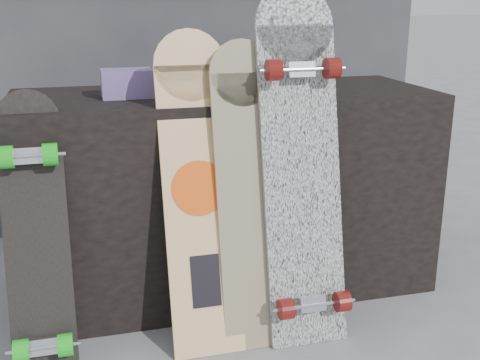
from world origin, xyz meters
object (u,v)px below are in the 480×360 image
object	(u,v)px
vendor_table	(226,191)
longboard_celtic	(249,186)
longboard_cascadia	(302,161)
skateboard_dark	(36,232)
longboard_geisha	(198,183)

from	to	relation	value
vendor_table	longboard_celtic	bearing A→B (deg)	-91.90
longboard_cascadia	vendor_table	bearing A→B (deg)	113.06
longboard_cascadia	skateboard_dark	distance (m)	0.89
longboard_celtic	longboard_cascadia	xyz separation A→B (m)	(0.18, -0.02, 0.08)
longboard_celtic	longboard_cascadia	bearing A→B (deg)	-4.85
longboard_celtic	skateboard_dark	world-z (taller)	longboard_celtic
longboard_geisha	longboard_cascadia	distance (m)	0.36
vendor_table	longboard_geisha	size ratio (longest dim) A/B	1.52
longboard_celtic	longboard_cascadia	world-z (taller)	longboard_cascadia
longboard_celtic	skateboard_dark	bearing A→B (deg)	-179.88
longboard_geisha	skateboard_dark	bearing A→B (deg)	-176.80
vendor_table	longboard_celtic	size ratio (longest dim) A/B	1.57
vendor_table	longboard_geisha	distance (m)	0.42
vendor_table	longboard_cascadia	distance (m)	0.48
longboard_celtic	skateboard_dark	size ratio (longest dim) A/B	1.16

